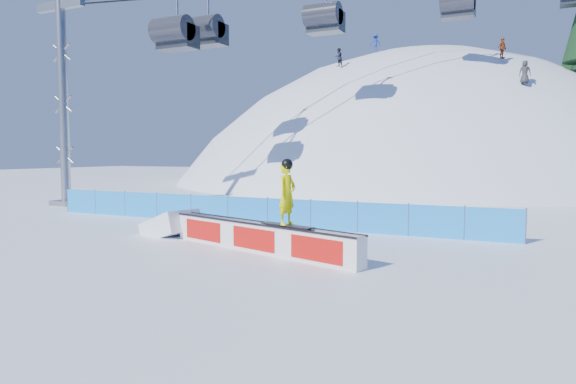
% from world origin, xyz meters
% --- Properties ---
extents(ground, '(160.00, 160.00, 0.00)m').
position_xyz_m(ground, '(0.00, 0.00, 0.00)').
color(ground, white).
rests_on(ground, ground).
extents(snow_hill, '(64.00, 64.00, 64.00)m').
position_xyz_m(snow_hill, '(0.00, 42.00, -18.00)').
color(snow_hill, white).
rests_on(snow_hill, ground).
extents(safety_fence, '(22.05, 0.05, 1.30)m').
position_xyz_m(safety_fence, '(0.00, 4.50, 0.60)').
color(safety_fence, '#168BF7').
rests_on(safety_fence, ground).
extents(rail_box, '(7.66, 2.87, 0.94)m').
position_xyz_m(rail_box, '(3.47, -0.67, 0.46)').
color(rail_box, white).
rests_on(rail_box, ground).
extents(snow_ramp, '(2.60, 2.04, 1.42)m').
position_xyz_m(snow_ramp, '(-1.21, 0.80, 0.00)').
color(snow_ramp, white).
rests_on(snow_ramp, ground).
extents(snowboarder, '(1.93, 0.90, 2.00)m').
position_xyz_m(snowboarder, '(4.63, -1.03, 1.93)').
color(snowboarder, black).
rests_on(snowboarder, rail_box).
extents(distant_skiers, '(16.03, 9.12, 6.54)m').
position_xyz_m(distant_skiers, '(1.51, 30.75, 11.77)').
color(distant_skiers, black).
rests_on(distant_skiers, ground).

